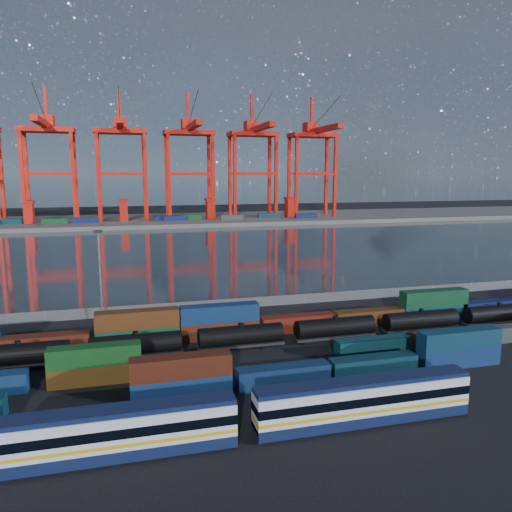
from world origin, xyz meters
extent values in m
plane|color=black|center=(0.00, 0.00, 0.00)|extent=(700.00, 700.00, 0.00)
plane|color=#273238|center=(0.00, 105.00, 0.01)|extent=(700.00, 700.00, 0.00)
cube|color=#514F4C|center=(0.00, 210.00, 1.00)|extent=(700.00, 70.00, 2.00)
cone|color=#1E2630|center=(-200.00, 1600.00, 260.00)|extent=(1100.00, 1100.00, 520.00)
cone|color=#1E2630|center=(200.00, 1600.00, 230.00)|extent=(1040.00, 1040.00, 460.00)
cone|color=#1E2630|center=(600.00, 1600.00, 190.00)|extent=(960.00, 960.00, 380.00)
cone|color=#1E2630|center=(950.00, 1600.00, 150.00)|extent=(840.00, 840.00, 300.00)
cube|color=silver|center=(-27.74, -20.65, 2.77)|extent=(23.90, 2.87, 3.63)
cube|color=#10193A|center=(-27.74, -20.65, 0.86)|extent=(23.90, 2.93, 1.15)
cube|color=#10193A|center=(-27.74, -20.65, 4.83)|extent=(23.90, 2.58, 0.48)
cube|color=gold|center=(-27.74, -20.65, 2.01)|extent=(23.92, 2.95, 0.34)
cube|color=black|center=(-27.74, -20.65, 3.15)|extent=(23.92, 2.95, 0.96)
cube|color=black|center=(-36.10, -20.65, 0.33)|extent=(2.87, 1.91, 0.67)
cube|color=black|center=(-19.37, -20.65, 0.33)|extent=(2.87, 1.91, 0.67)
cube|color=silver|center=(-1.74, -20.65, 2.77)|extent=(23.90, 2.87, 3.63)
cube|color=#10193A|center=(-1.74, -20.65, 0.86)|extent=(23.90, 2.93, 1.15)
cube|color=#10193A|center=(-1.74, -20.65, 4.83)|extent=(23.90, 2.58, 0.48)
cube|color=gold|center=(-1.74, -20.65, 2.01)|extent=(23.92, 2.95, 0.34)
cube|color=black|center=(-1.74, -20.65, 3.15)|extent=(23.92, 2.95, 0.96)
cube|color=black|center=(-10.10, -20.65, 0.33)|extent=(2.87, 1.91, 0.67)
cube|color=black|center=(6.63, -20.65, 0.33)|extent=(2.87, 1.91, 0.67)
cube|color=navy|center=(-19.69, -9.09, 1.30)|extent=(11.98, 2.44, 2.60)
cube|color=#4D1C0F|center=(-19.69, -9.09, 3.89)|extent=(11.98, 2.44, 2.60)
cube|color=navy|center=(-6.90, -9.09, 1.30)|extent=(11.98, 2.44, 2.60)
cube|color=#0B2F3D|center=(5.58, -9.09, 1.30)|extent=(11.98, 2.44, 2.60)
cube|color=navy|center=(18.68, -9.09, 1.30)|extent=(11.98, 2.44, 2.60)
cube|color=#0E334B|center=(18.68, -9.09, 3.89)|extent=(11.98, 2.44, 2.60)
cube|color=#583811|center=(-29.81, -2.09, 1.24)|extent=(11.47, 2.33, 2.48)
cube|color=#154F1B|center=(-29.81, -2.09, 3.73)|extent=(11.47, 2.33, 2.48)
cube|color=#0D3C45|center=(9.27, -2.09, 1.24)|extent=(11.47, 2.33, 2.48)
cube|color=#5E3612|center=(22.13, -2.09, 1.24)|extent=(11.47, 2.33, 2.48)
cube|color=#571E11|center=(-37.61, 11.22, 1.38)|extent=(12.76, 2.60, 2.77)
cube|color=#11432A|center=(-24.10, 11.22, 1.38)|extent=(12.76, 2.60, 2.77)
cube|color=#5E2E12|center=(-24.10, 11.22, 4.15)|extent=(12.76, 2.60, 2.77)
cube|color=#572211|center=(-11.15, 11.22, 1.38)|extent=(12.76, 2.60, 2.77)
cube|color=navy|center=(-11.15, 11.22, 4.15)|extent=(12.76, 2.60, 2.77)
cube|color=maroon|center=(2.28, 11.22, 1.38)|extent=(12.76, 2.60, 2.77)
cube|color=#532D10|center=(15.53, 11.22, 1.38)|extent=(12.76, 2.60, 2.77)
cube|color=#0C4243|center=(28.55, 11.22, 1.38)|extent=(12.76, 2.60, 2.77)
cube|color=#124426|center=(28.55, 11.22, 4.15)|extent=(12.76, 2.60, 2.77)
cube|color=#0F184E|center=(40.37, 11.22, 1.38)|extent=(12.76, 2.60, 2.77)
cylinder|color=black|center=(-40.07, 5.05, 2.28)|extent=(12.91, 2.88, 2.88)
cylinder|color=black|center=(-40.07, 5.05, 3.87)|extent=(0.79, 0.79, 0.50)
cube|color=black|center=(-40.07, 5.05, 0.70)|extent=(13.41, 1.99, 0.40)
cube|color=black|center=(-35.60, 5.05, 0.30)|extent=(2.48, 1.79, 0.60)
cylinder|color=black|center=(-24.57, 5.05, 2.28)|extent=(12.91, 2.88, 2.88)
cylinder|color=black|center=(-24.57, 5.05, 3.87)|extent=(0.79, 0.79, 0.50)
cube|color=black|center=(-24.57, 5.05, 0.70)|extent=(13.41, 1.99, 0.40)
cube|color=black|center=(-29.04, 5.05, 0.30)|extent=(2.48, 1.79, 0.60)
cube|color=black|center=(-20.10, 5.05, 0.30)|extent=(2.48, 1.79, 0.60)
cylinder|color=black|center=(-9.07, 5.05, 2.28)|extent=(12.91, 2.88, 2.88)
cylinder|color=black|center=(-9.07, 5.05, 3.87)|extent=(0.79, 0.79, 0.50)
cube|color=black|center=(-9.07, 5.05, 0.70)|extent=(13.41, 1.99, 0.40)
cube|color=black|center=(-13.54, 5.05, 0.30)|extent=(2.48, 1.79, 0.60)
cube|color=black|center=(-4.60, 5.05, 0.30)|extent=(2.48, 1.79, 0.60)
cylinder|color=black|center=(6.43, 5.05, 2.28)|extent=(12.91, 2.88, 2.88)
cylinder|color=black|center=(6.43, 5.05, 3.87)|extent=(0.79, 0.79, 0.50)
cube|color=black|center=(6.43, 5.05, 0.70)|extent=(13.41, 1.99, 0.40)
cube|color=black|center=(1.96, 5.05, 0.30)|extent=(2.48, 1.79, 0.60)
cube|color=black|center=(10.90, 5.05, 0.30)|extent=(2.48, 1.79, 0.60)
cylinder|color=black|center=(21.93, 5.05, 2.28)|extent=(12.91, 2.88, 2.88)
cylinder|color=black|center=(21.93, 5.05, 3.87)|extent=(0.79, 0.79, 0.50)
cube|color=black|center=(21.93, 5.05, 0.70)|extent=(13.41, 1.99, 0.40)
cube|color=black|center=(17.46, 5.05, 0.30)|extent=(2.48, 1.79, 0.60)
cube|color=black|center=(26.40, 5.05, 0.30)|extent=(2.48, 1.79, 0.60)
cylinder|color=black|center=(37.43, 5.05, 2.28)|extent=(12.91, 2.88, 2.88)
cylinder|color=black|center=(37.43, 5.05, 3.87)|extent=(0.79, 0.79, 0.50)
cube|color=black|center=(37.43, 5.05, 0.70)|extent=(13.41, 1.99, 0.40)
cube|color=black|center=(32.96, 5.05, 0.30)|extent=(2.48, 1.79, 0.60)
cube|color=#595B5E|center=(0.00, 28.00, 1.00)|extent=(160.00, 0.06, 2.00)
cylinder|color=slate|center=(-40.00, 28.00, 1.10)|extent=(0.12, 0.12, 2.20)
cylinder|color=slate|center=(-30.00, 28.00, 1.10)|extent=(0.12, 0.12, 2.20)
cylinder|color=slate|center=(-20.00, 28.00, 1.10)|extent=(0.12, 0.12, 2.20)
cylinder|color=slate|center=(-10.00, 28.00, 1.10)|extent=(0.12, 0.12, 2.20)
cylinder|color=slate|center=(0.00, 28.00, 1.10)|extent=(0.12, 0.12, 2.20)
cylinder|color=slate|center=(10.00, 28.00, 1.10)|extent=(0.12, 0.12, 2.20)
cylinder|color=slate|center=(20.00, 28.00, 1.10)|extent=(0.12, 0.12, 2.20)
cylinder|color=slate|center=(30.00, 28.00, 1.10)|extent=(0.12, 0.12, 2.20)
cylinder|color=slate|center=(40.00, 28.00, 1.10)|extent=(0.12, 0.12, 2.20)
cylinder|color=slate|center=(50.00, 28.00, 1.10)|extent=(0.12, 0.12, 2.20)
cylinder|color=slate|center=(60.00, 28.00, 1.10)|extent=(0.12, 0.12, 2.20)
cylinder|color=slate|center=(-30.00, 26.00, 8.00)|extent=(0.36, 0.36, 16.00)
cube|color=black|center=(-30.00, 26.00, 16.30)|extent=(1.60, 0.40, 0.60)
cube|color=red|center=(-83.41, 211.32, 23.71)|extent=(1.69, 1.69, 47.43)
cube|color=red|center=(-71.59, 198.68, 23.71)|extent=(1.69, 1.69, 47.43)
cube|color=red|center=(-71.59, 211.32, 23.71)|extent=(1.69, 1.69, 47.43)
cube|color=red|center=(-48.41, 198.68, 23.71)|extent=(1.69, 1.69, 47.43)
cube|color=red|center=(-48.41, 211.32, 23.71)|extent=(1.69, 1.69, 47.43)
cube|color=red|center=(-60.00, 198.68, 26.09)|extent=(23.19, 1.48, 1.48)
cube|color=red|center=(-60.00, 211.32, 26.09)|extent=(23.19, 1.48, 1.48)
cube|color=red|center=(-60.00, 205.00, 47.43)|extent=(26.35, 14.76, 2.32)
cube|color=red|center=(-60.00, 192.35, 49.54)|extent=(3.16, 50.59, 2.63)
cube|color=red|center=(-60.00, 209.22, 52.17)|extent=(6.32, 8.43, 5.27)
cube|color=red|center=(-60.00, 207.11, 60.08)|extent=(1.26, 1.26, 16.86)
cylinder|color=black|center=(-60.00, 189.82, 56.92)|extent=(0.25, 43.38, 14.31)
cube|color=red|center=(-36.59, 198.68, 23.71)|extent=(1.69, 1.69, 47.43)
cube|color=red|center=(-36.59, 211.32, 23.71)|extent=(1.69, 1.69, 47.43)
cube|color=red|center=(-13.41, 198.68, 23.71)|extent=(1.69, 1.69, 47.43)
cube|color=red|center=(-13.41, 211.32, 23.71)|extent=(1.69, 1.69, 47.43)
cube|color=red|center=(-25.00, 198.68, 26.09)|extent=(23.19, 1.48, 1.48)
cube|color=red|center=(-25.00, 211.32, 26.09)|extent=(23.19, 1.48, 1.48)
cube|color=red|center=(-25.00, 205.00, 47.43)|extent=(26.35, 14.76, 2.32)
cube|color=red|center=(-25.00, 192.35, 49.54)|extent=(3.16, 50.59, 2.63)
cube|color=red|center=(-25.00, 209.22, 52.17)|extent=(6.32, 8.43, 5.27)
cube|color=red|center=(-25.00, 207.11, 60.08)|extent=(1.26, 1.26, 16.86)
cylinder|color=black|center=(-25.00, 189.82, 56.92)|extent=(0.25, 43.38, 14.31)
cube|color=red|center=(-1.59, 198.68, 23.71)|extent=(1.69, 1.69, 47.43)
cube|color=red|center=(-1.59, 211.32, 23.71)|extent=(1.69, 1.69, 47.43)
cube|color=red|center=(21.59, 198.68, 23.71)|extent=(1.69, 1.69, 47.43)
cube|color=red|center=(21.59, 211.32, 23.71)|extent=(1.69, 1.69, 47.43)
cube|color=red|center=(10.00, 198.68, 26.09)|extent=(23.19, 1.48, 1.48)
cube|color=red|center=(10.00, 211.32, 26.09)|extent=(23.19, 1.48, 1.48)
cube|color=red|center=(10.00, 205.00, 47.43)|extent=(26.35, 14.76, 2.32)
cube|color=red|center=(10.00, 192.35, 49.54)|extent=(3.16, 50.59, 2.63)
cube|color=red|center=(10.00, 209.22, 52.17)|extent=(6.32, 8.43, 5.27)
cube|color=red|center=(10.00, 207.11, 60.08)|extent=(1.26, 1.26, 16.86)
cylinder|color=black|center=(10.00, 189.82, 56.92)|extent=(0.25, 43.38, 14.31)
cube|color=red|center=(33.41, 198.68, 23.71)|extent=(1.69, 1.69, 47.43)
cube|color=red|center=(33.41, 211.32, 23.71)|extent=(1.69, 1.69, 47.43)
cube|color=red|center=(56.59, 198.68, 23.71)|extent=(1.69, 1.69, 47.43)
cube|color=red|center=(56.59, 211.32, 23.71)|extent=(1.69, 1.69, 47.43)
cube|color=red|center=(45.00, 198.68, 26.09)|extent=(23.19, 1.48, 1.48)
cube|color=red|center=(45.00, 211.32, 26.09)|extent=(23.19, 1.48, 1.48)
cube|color=red|center=(45.00, 205.00, 47.43)|extent=(26.35, 14.76, 2.32)
cube|color=red|center=(45.00, 192.35, 49.54)|extent=(3.16, 50.59, 2.63)
cube|color=red|center=(45.00, 209.22, 52.17)|extent=(6.32, 8.43, 5.27)
cube|color=red|center=(45.00, 207.11, 60.08)|extent=(1.26, 1.26, 16.86)
cylinder|color=black|center=(45.00, 189.82, 56.92)|extent=(0.25, 43.38, 14.31)
cube|color=red|center=(68.41, 198.68, 23.71)|extent=(1.69, 1.69, 47.43)
cube|color=red|center=(68.41, 211.32, 23.71)|extent=(1.69, 1.69, 47.43)
cube|color=red|center=(91.59, 198.68, 23.71)|extent=(1.69, 1.69, 47.43)
cube|color=red|center=(91.59, 211.32, 23.71)|extent=(1.69, 1.69, 47.43)
cube|color=red|center=(80.00, 198.68, 26.09)|extent=(23.19, 1.48, 1.48)
cube|color=red|center=(80.00, 211.32, 26.09)|extent=(23.19, 1.48, 1.48)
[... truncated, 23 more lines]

